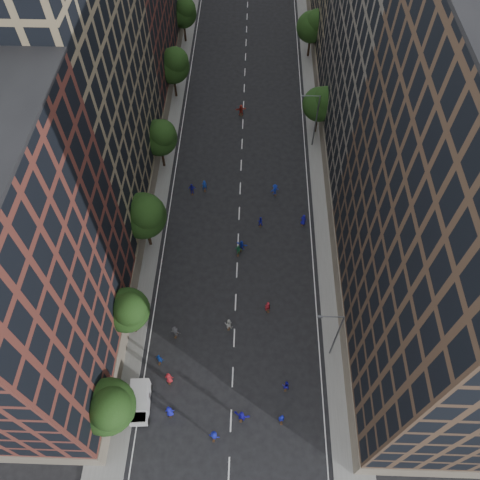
{
  "coord_description": "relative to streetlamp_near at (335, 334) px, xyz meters",
  "views": [
    {
      "loc": [
        1.31,
        -8.0,
        49.35
      ],
      "look_at": [
        0.29,
        25.65,
        2.0
      ],
      "focal_mm": 35.0,
      "sensor_mm": 36.0,
      "label": 1
    }
  ],
  "objects": [
    {
      "name": "cargo_van",
      "position": [
        -19.67,
        -6.21,
        -3.98
      ],
      "size": [
        2.25,
        4.36,
        2.26
      ],
      "rotation": [
        0.0,
        0.0,
        0.06
      ],
      "color": "silver",
      "rests_on": "ground"
    },
    {
      "name": "skater_7",
      "position": [
        -6.64,
        5.1,
        -4.27
      ],
      "size": [
        0.77,
        0.66,
        1.79
      ],
      "primitive_type": "imported",
      "rotation": [
        0.0,
        0.0,
        3.57
      ],
      "color": "maroon",
      "rests_on": "ground"
    },
    {
      "name": "ground",
      "position": [
        -10.37,
        28.0,
        -5.17
      ],
      "size": [
        240.0,
        240.0,
        0.0
      ],
      "primitive_type": "plane",
      "color": "black",
      "rests_on": "ground"
    },
    {
      "name": "skater_2",
      "position": [
        -4.76,
        -3.98,
        -4.37
      ],
      "size": [
        0.8,
        0.64,
        1.6
      ],
      "primitive_type": "imported",
      "rotation": [
        0.0,
        0.0,
        3.1
      ],
      "color": "#1C16BA",
      "rests_on": "ground"
    },
    {
      "name": "skater_0",
      "position": [
        -16.58,
        -7.01,
        -4.24
      ],
      "size": [
        0.98,
        0.71,
        1.87
      ],
      "primitive_type": "imported",
      "rotation": [
        0.0,
        0.0,
        3.27
      ],
      "color": "#1415A5",
      "rests_on": "ground"
    },
    {
      "name": "skater_1",
      "position": [
        -5.29,
        -7.36,
        -4.29
      ],
      "size": [
        0.69,
        0.5,
        1.76
      ],
      "primitive_type": "imported",
      "rotation": [
        0.0,
        0.0,
        3.27
      ],
      "color": "#131CA0",
      "rests_on": "ground"
    },
    {
      "name": "skater_3",
      "position": [
        -11.94,
        -9.21,
        -4.33
      ],
      "size": [
        1.18,
        0.81,
        1.68
      ],
      "primitive_type": "imported",
      "rotation": [
        0.0,
        0.0,
        2.96
      ],
      "color": "#121892",
      "rests_on": "ground"
    },
    {
      "name": "skater_4",
      "position": [
        -18.31,
        -1.54,
        -4.34
      ],
      "size": [
        1.04,
        0.68,
        1.65
      ],
      "primitive_type": "imported",
      "rotation": [
        0.0,
        0.0,
        2.83
      ],
      "color": "navy",
      "rests_on": "ground"
    },
    {
      "name": "skater_9",
      "position": [
        -16.93,
        1.62,
        -4.29
      ],
      "size": [
        1.24,
        0.86,
        1.76
      ],
      "primitive_type": "imported",
      "rotation": [
        0.0,
        0.0,
        2.94
      ],
      "color": "#3C3C40",
      "rests_on": "ground"
    },
    {
      "name": "sidewalk_right",
      "position": [
        1.63,
        35.5,
        -5.09
      ],
      "size": [
        4.0,
        105.0,
        0.15
      ],
      "primitive_type": "cube",
      "color": "slate",
      "rests_on": "ground"
    },
    {
      "name": "bldg_left_a",
      "position": [
        -29.37,
        -1.0,
        9.83
      ],
      "size": [
        14.0,
        22.0,
        30.0
      ],
      "primitive_type": "cube",
      "color": "#5A2A22",
      "rests_on": "ground"
    },
    {
      "name": "skater_12",
      "position": [
        -1.87,
        17.98,
        -4.33
      ],
      "size": [
        0.95,
        0.77,
        1.67
      ],
      "primitive_type": "imported",
      "rotation": [
        0.0,
        0.0,
        2.8
      ],
      "color": "#141294",
      "rests_on": "ground"
    },
    {
      "name": "tree_right_a",
      "position": [
        1.02,
        35.85,
        0.46
      ],
      "size": [
        5.0,
        5.0,
        8.39
      ],
      "color": "black",
      "rests_on": "ground"
    },
    {
      "name": "bldg_right_a",
      "position": [
        8.63,
        3.0,
        12.83
      ],
      "size": [
        14.0,
        30.0,
        36.0
      ],
      "primitive_type": "cube",
      "color": "#473326",
      "rests_on": "ground"
    },
    {
      "name": "tree_left_1",
      "position": [
        -21.39,
        1.86,
        0.38
      ],
      "size": [
        4.8,
        4.8,
        8.21
      ],
      "color": "black",
      "rests_on": "ground"
    },
    {
      "name": "skater_13",
      "position": [
        -15.33,
        23.53,
        -4.24
      ],
      "size": [
        0.76,
        0.58,
        1.86
      ],
      "primitive_type": "imported",
      "rotation": [
        0.0,
        0.0,
        3.35
      ],
      "color": "#163AB4",
      "rests_on": "ground"
    },
    {
      "name": "skater_5",
      "position": [
        -9.28,
        -7.25,
        -4.27
      ],
      "size": [
        1.74,
        0.95,
        1.79
      ],
      "primitive_type": "imported",
      "rotation": [
        0.0,
        0.0,
        2.87
      ],
      "color": "#1E16B4",
      "rests_on": "ground"
    },
    {
      "name": "streetlamp_near",
      "position": [
        0.0,
        0.0,
        0.0
      ],
      "size": [
        2.64,
        0.22,
        9.06
      ],
      "color": "#595B60",
      "rests_on": "ground"
    },
    {
      "name": "tree_left_0",
      "position": [
        -21.38,
        -8.15,
        0.79
      ],
      "size": [
        5.2,
        5.2,
        8.83
      ],
      "color": "black",
      "rests_on": "ground"
    },
    {
      "name": "bldg_left_b",
      "position": [
        -29.37,
        23.0,
        11.83
      ],
      "size": [
        14.0,
        26.0,
        34.0
      ],
      "primitive_type": "cube",
      "color": "#807053",
      "rests_on": "ground"
    },
    {
      "name": "tree_left_4",
      "position": [
        -21.37,
        43.84,
        0.93
      ],
      "size": [
        5.4,
        5.4,
        9.08
      ],
      "color": "black",
      "rests_on": "ground"
    },
    {
      "name": "skater_8",
      "position": [
        -11.04,
        2.79,
        -4.3
      ],
      "size": [
        0.88,
        0.7,
        1.74
      ],
      "primitive_type": "imported",
      "rotation": [
        0.0,
        0.0,
        3.09
      ],
      "color": "silver",
      "rests_on": "ground"
    },
    {
      "name": "tree_left_5",
      "position": [
        -21.39,
        59.86,
        0.51
      ],
      "size": [
        4.8,
        4.8,
        8.33
      ],
      "color": "black",
      "rests_on": "ground"
    },
    {
      "name": "skater_10",
      "position": [
        -10.24,
        12.88,
        -4.31
      ],
      "size": [
        1.08,
        0.66,
        1.72
      ],
      "primitive_type": "imported",
      "rotation": [
        0.0,
        0.0,
        2.89
      ],
      "color": "#1F683E",
      "rests_on": "ground"
    },
    {
      "name": "tree_right_b",
      "position": [
        1.02,
        55.85,
        0.79
      ],
      "size": [
        5.2,
        5.2,
        8.83
      ],
      "color": "black",
      "rests_on": "ground"
    },
    {
      "name": "skater_16",
      "position": [
        -16.99,
        22.88,
        -4.29
      ],
      "size": [
        1.03,
        0.44,
        1.75
      ],
      "primitive_type": "imported",
      "rotation": [
        0.0,
        0.0,
        3.15
      ],
      "color": "#1415A7",
      "rests_on": "ground"
    },
    {
      "name": "skater_15",
      "position": [
        -5.57,
        23.08,
        -4.27
      ],
      "size": [
        1.33,
        1.07,
        1.79
      ],
      "primitive_type": "imported",
      "rotation": [
        0.0,
        0.0,
        3.56
      ],
      "color": "navy",
      "rests_on": "ground"
    },
    {
      "name": "tree_left_2",
      "position": [
        -21.36,
        13.83,
        1.19
      ],
      "size": [
        5.6,
        5.6,
        9.45
      ],
      "color": "black",
      "rests_on": "ground"
    },
    {
      "name": "skater_17",
      "position": [
        -10.71,
        39.66,
        -4.24
      ],
      "size": [
        1.8,
        0.91,
        1.85
      ],
      "primitive_type": "imported",
      "rotation": [
        0.0,
        0.0,
        3.36
      ],
      "color": "maroon",
      "rests_on": "ground"
    },
    {
      "name": "bldg_right_b",
      "position": [
        8.63,
        32.0,
        11.33
      ],
      "size": [
        14.0,
        28.0,
        33.0
      ],
      "primitive_type": "cube",
      "color": "#5D564C",
      "rests_on": "ground"
    },
    {
      "name": "skater_14",
      "position": [
        -7.55,
        17.61,
        -4.42
      ],
      "size": [
        0.76,
        0.61,
        1.5
      ],
      "primitive_type": "imported",
      "rotation": [
        0.0,
        0.0,
        3.08
      ],
      "color": "#13159B",
      "rests_on": "ground"
    },
    {
      "name": "streetlamp_far",
      "position": [
        0.0,
        33.0,
        0.0
      ],
      "size": [
        2.64,
        0.22,
        9.06
      ],
      "color": "#595B60",
      "rests_on": "ground"
    },
    {
      "name": "sidewalk_left",
      "position": [
        -22.37,
        35.5,
        -5.09
      ],
      "size": [
        4.0,
        105.0,
        0.15
      ],
      "primitive_type": "cube",
      "color": "slate",
      "rests_on": "ground"
    },
    {
      "name": "bldg_left_c",
      "position": [
        -29.37,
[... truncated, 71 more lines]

